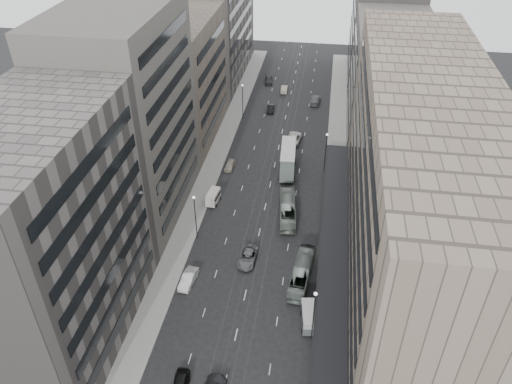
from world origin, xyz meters
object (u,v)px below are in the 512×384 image
Objects in this scene: bus_near at (302,273)px; vw_microbus at (309,317)px; panel_van at (213,197)px; sedan_2 at (248,257)px; double_decker at (288,159)px; sedan_1 at (188,279)px; bus_far at (287,209)px.

bus_near reaches higher than vw_microbus.
vw_microbus is 30.69m from panel_van.
bus_near reaches higher than sedan_2.
double_decker is at bearing 85.86° from sedan_2.
bus_near is 16.41m from sedan_1.
panel_van is (-11.91, -12.17, -1.51)m from double_decker.
bus_far is 13.38m from panel_van.
bus_far reaches higher than vw_microbus.
sedan_2 is (-3.47, -26.00, -2.06)m from double_decker.
bus_far is 2.82× the size of panel_van.
sedan_1 is (-17.70, 4.89, -0.61)m from vw_microbus.
sedan_2 is (8.44, -13.83, -0.55)m from panel_van.
sedan_1 is at bearing 48.45° from bus_far.
bus_near reaches higher than panel_van.
bus_near reaches higher than sedan_1.
bus_far reaches higher than sedan_2.
vw_microbus is (1.58, -7.88, -0.06)m from bus_near.
double_decker reaches higher than bus_far.
bus_near is 1.92× the size of sedan_2.
bus_near is at bearing -38.63° from panel_van.
bus_far is 2.03× the size of sedan_2.
vw_microbus is 14.65m from sedan_2.
bus_near is 8.03m from vw_microbus.
bus_near is at bearing 96.98° from bus_far.
sedan_2 is (-9.96, 10.73, -0.64)m from vw_microbus.
sedan_1 is at bearing -81.83° from panel_van.
sedan_2 is at bearing -12.98° from bus_near.
double_decker reaches higher than vw_microbus.
sedan_1 is at bearing 156.66° from vw_microbus.
sedan_2 is at bearing 124.95° from vw_microbus.
sedan_1 is at bearing -112.85° from double_decker.
panel_van is at bearing -14.15° from bus_far.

